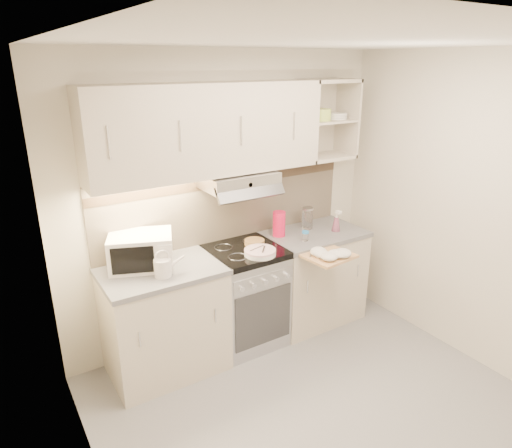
% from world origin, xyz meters
% --- Properties ---
extents(ground, '(3.00, 3.00, 0.00)m').
position_xyz_m(ground, '(0.00, 0.00, 0.00)').
color(ground, gray).
rests_on(ground, ground).
extents(room_shell, '(3.04, 2.84, 2.52)m').
position_xyz_m(room_shell, '(0.00, 0.37, 1.63)').
color(room_shell, beige).
rests_on(room_shell, ground).
extents(base_cabinet_left, '(0.90, 0.60, 0.86)m').
position_xyz_m(base_cabinet_left, '(-0.75, 1.10, 0.43)').
color(base_cabinet_left, beige).
rests_on(base_cabinet_left, ground).
extents(worktop_left, '(0.92, 0.62, 0.04)m').
position_xyz_m(worktop_left, '(-0.75, 1.10, 0.88)').
color(worktop_left, slate).
rests_on(worktop_left, base_cabinet_left).
extents(base_cabinet_right, '(0.90, 0.60, 0.86)m').
position_xyz_m(base_cabinet_right, '(0.75, 1.10, 0.43)').
color(base_cabinet_right, beige).
rests_on(base_cabinet_right, ground).
extents(worktop_right, '(0.92, 0.62, 0.04)m').
position_xyz_m(worktop_right, '(0.75, 1.10, 0.88)').
color(worktop_right, slate).
rests_on(worktop_right, base_cabinet_right).
extents(electric_range, '(0.60, 0.60, 0.90)m').
position_xyz_m(electric_range, '(0.00, 1.10, 0.45)').
color(electric_range, '#B7B7BC').
rests_on(electric_range, ground).
extents(microwave, '(0.56, 0.50, 0.27)m').
position_xyz_m(microwave, '(-0.85, 1.22, 1.03)').
color(microwave, silver).
rests_on(microwave, worktop_left).
extents(watering_can, '(0.25, 0.13, 0.21)m').
position_xyz_m(watering_can, '(-0.77, 0.97, 0.98)').
color(watering_can, silver).
rests_on(watering_can, worktop_left).
extents(plate_stack, '(0.26, 0.26, 0.06)m').
position_xyz_m(plate_stack, '(0.04, 0.92, 0.92)').
color(plate_stack, silver).
rests_on(plate_stack, electric_range).
extents(bread_loaf, '(0.17, 0.17, 0.04)m').
position_xyz_m(bread_loaf, '(0.12, 1.14, 0.92)').
color(bread_loaf, '#A56A46').
rests_on(bread_loaf, electric_range).
extents(pink_pitcher, '(0.12, 0.11, 0.23)m').
position_xyz_m(pink_pitcher, '(0.42, 1.20, 1.01)').
color(pink_pitcher, '#E11241').
rests_on(pink_pitcher, worktop_right).
extents(glass_jar, '(0.11, 0.11, 0.21)m').
position_xyz_m(glass_jar, '(0.76, 1.21, 1.00)').
color(glass_jar, white).
rests_on(glass_jar, worktop_right).
extents(spice_jar, '(0.06, 0.06, 0.09)m').
position_xyz_m(spice_jar, '(0.55, 0.97, 0.95)').
color(spice_jar, silver).
rests_on(spice_jar, worktop_right).
extents(spray_bottle, '(0.08, 0.08, 0.21)m').
position_xyz_m(spray_bottle, '(0.94, 1.02, 0.98)').
color(spray_bottle, pink).
rests_on(spray_bottle, worktop_right).
extents(cutting_board, '(0.42, 0.39, 0.02)m').
position_xyz_m(cutting_board, '(0.54, 0.66, 0.87)').
color(cutting_board, tan).
rests_on(cutting_board, base_cabinet_right).
extents(dish_towel, '(0.30, 0.26, 0.07)m').
position_xyz_m(dish_towel, '(0.53, 0.62, 0.92)').
color(dish_towel, white).
rests_on(dish_towel, cutting_board).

